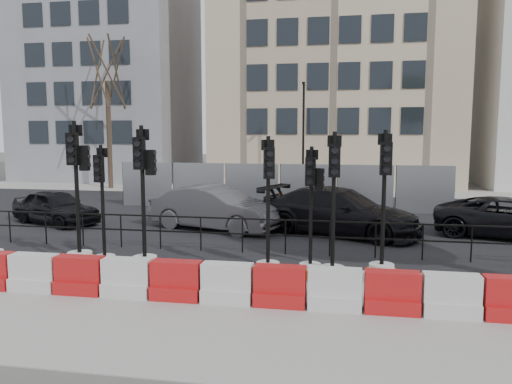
% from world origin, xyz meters
% --- Properties ---
extents(ground, '(120.00, 120.00, 0.00)m').
position_xyz_m(ground, '(0.00, 0.00, 0.00)').
color(ground, '#51514C').
rests_on(ground, ground).
extents(sidewalk_near, '(40.00, 6.00, 0.02)m').
position_xyz_m(sidewalk_near, '(0.00, -3.00, 0.01)').
color(sidewalk_near, gray).
rests_on(sidewalk_near, ground).
extents(road, '(40.00, 14.00, 0.03)m').
position_xyz_m(road, '(0.00, 7.00, 0.01)').
color(road, black).
rests_on(road, ground).
extents(sidewalk_far, '(40.00, 4.00, 0.02)m').
position_xyz_m(sidewalk_far, '(0.00, 16.00, 0.01)').
color(sidewalk_far, gray).
rests_on(sidewalk_far, ground).
extents(building_grey, '(11.00, 9.06, 14.00)m').
position_xyz_m(building_grey, '(-14.00, 21.99, 7.00)').
color(building_grey, gray).
rests_on(building_grey, ground).
extents(building_cream, '(15.00, 10.06, 18.00)m').
position_xyz_m(building_cream, '(2.00, 21.99, 9.00)').
color(building_cream, beige).
rests_on(building_cream, ground).
extents(kerb_railing, '(18.00, 0.04, 1.00)m').
position_xyz_m(kerb_railing, '(0.00, 1.20, 0.69)').
color(kerb_railing, black).
rests_on(kerb_railing, ground).
extents(heras_fencing, '(14.33, 1.72, 2.00)m').
position_xyz_m(heras_fencing, '(-0.01, 9.80, 0.68)').
color(heras_fencing, gray).
rests_on(heras_fencing, ground).
extents(lamp_post_far, '(0.12, 0.56, 6.00)m').
position_xyz_m(lamp_post_far, '(0.50, 14.98, 3.22)').
color(lamp_post_far, black).
rests_on(lamp_post_far, ground).
extents(tree_bare_far, '(2.00, 2.00, 9.00)m').
position_xyz_m(tree_bare_far, '(-11.00, 15.50, 6.65)').
color(tree_bare_far, '#473828').
rests_on(tree_bare_far, ground).
extents(barrier_row, '(14.65, 0.50, 0.80)m').
position_xyz_m(barrier_row, '(0.00, -2.80, 0.37)').
color(barrier_row, red).
rests_on(barrier_row, ground).
extents(traffic_signal_b, '(0.71, 0.71, 3.62)m').
position_xyz_m(traffic_signal_b, '(-3.59, -1.11, 0.86)').
color(traffic_signal_b, white).
rests_on(traffic_signal_b, ground).
extents(traffic_signal_c, '(0.60, 0.60, 3.06)m').
position_xyz_m(traffic_signal_c, '(-2.96, -1.08, 0.63)').
color(traffic_signal_c, white).
rests_on(traffic_signal_c, ground).
extents(traffic_signal_d, '(0.69, 0.69, 3.52)m').
position_xyz_m(traffic_signal_d, '(-1.87, -1.19, 0.84)').
color(traffic_signal_d, white).
rests_on(traffic_signal_d, ground).
extents(traffic_signal_e, '(0.64, 0.64, 3.27)m').
position_xyz_m(traffic_signal_e, '(1.07, -1.09, 0.68)').
color(traffic_signal_e, white).
rests_on(traffic_signal_e, ground).
extents(traffic_signal_f, '(0.60, 0.60, 3.04)m').
position_xyz_m(traffic_signal_f, '(2.03, -0.93, 0.73)').
color(traffic_signal_f, white).
rests_on(traffic_signal_f, ground).
extents(traffic_signal_g, '(0.66, 0.66, 3.37)m').
position_xyz_m(traffic_signal_g, '(2.53, -1.25, 0.70)').
color(traffic_signal_g, white).
rests_on(traffic_signal_g, ground).
extents(traffic_signal_h, '(0.67, 0.67, 3.41)m').
position_xyz_m(traffic_signal_h, '(3.62, -0.85, 0.70)').
color(traffic_signal_h, white).
rests_on(traffic_signal_h, ground).
extents(car_a, '(4.19, 4.79, 1.26)m').
position_xyz_m(car_a, '(-7.62, 4.31, 0.63)').
color(car_a, black).
rests_on(car_a, ground).
extents(car_b, '(4.37, 5.59, 1.52)m').
position_xyz_m(car_b, '(-1.59, 4.30, 0.76)').
color(car_b, '#46454A').
rests_on(car_b, ground).
extents(car_c, '(5.82, 6.80, 1.54)m').
position_xyz_m(car_c, '(2.61, 4.24, 0.77)').
color(car_c, black).
rests_on(car_c, ground).
extents(car_d, '(4.55, 5.75, 1.29)m').
position_xyz_m(car_d, '(8.00, 4.67, 0.65)').
color(car_d, black).
rests_on(car_d, ground).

